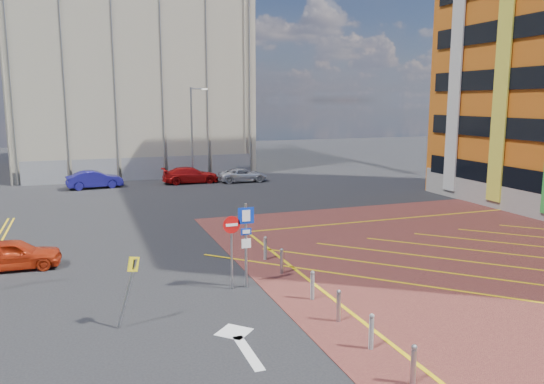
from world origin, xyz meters
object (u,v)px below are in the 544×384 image
warning_sign (129,283)px  car_silver_back (243,175)px  lamp_back (193,130)px  sign_cluster (241,237)px  car_blue_back (94,179)px  car_red_left (13,254)px  car_red_back (190,175)px

warning_sign → car_silver_back: bearing=66.5°
lamp_back → sign_cluster: bearing=-98.0°
sign_cluster → car_blue_back: bearing=99.8°
sign_cluster → warning_sign: bearing=-152.8°
car_blue_back → lamp_back: bearing=-88.6°
car_red_left → warning_sign: bearing=-149.1°
warning_sign → sign_cluster: bearing=27.2°
warning_sign → car_blue_back: size_ratio=0.53×
car_blue_back → car_silver_back: (12.08, -0.76, -0.13)m
warning_sign → car_silver_back: 29.65m
warning_sign → car_blue_back: warning_sign is taller
sign_cluster → car_blue_back: 26.21m
car_red_left → car_silver_back: (15.87, 19.68, -0.06)m
warning_sign → car_red_back: (7.43, 28.00, -0.75)m
sign_cluster → car_red_left: bearing=146.9°
warning_sign → car_red_left: (-4.05, 7.50, -0.79)m
sign_cluster → car_red_back: sign_cluster is taller
car_red_left → sign_cluster: bearing=-120.6°
car_red_back → car_silver_back: 4.46m
car_red_left → car_silver_back: size_ratio=0.91×
car_red_back → car_silver_back: bearing=-99.9°
lamp_back → car_red_back: bearing=-114.5°
lamp_back → car_silver_back: size_ratio=1.93×
car_red_back → car_silver_back: car_red_back is taller
sign_cluster → warning_sign: size_ratio=1.43×
lamp_back → warning_sign: lamp_back is taller
car_red_left → car_red_back: bearing=-26.7°
lamp_back → car_silver_back: (3.86, -1.97, -3.78)m
car_red_left → lamp_back: bearing=-26.5°
lamp_back → warning_sign: bearing=-105.3°
sign_cluster → car_silver_back: size_ratio=0.77×
car_silver_back → sign_cluster: bearing=164.9°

